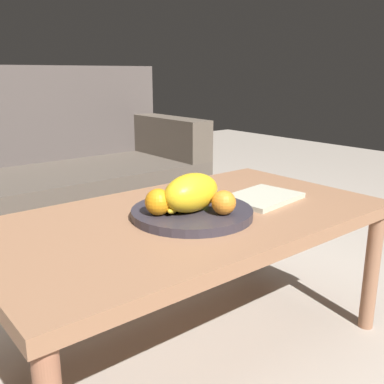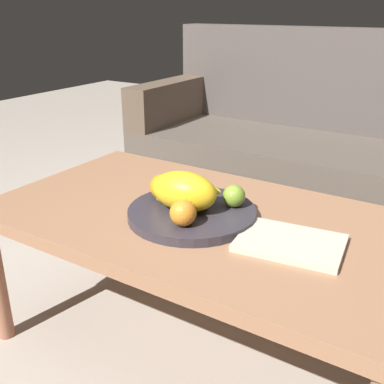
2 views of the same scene
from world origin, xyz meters
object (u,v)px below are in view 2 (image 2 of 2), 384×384
object	(u,v)px
coffee_table	(201,229)
couch	(309,156)
fruit_bowl	(192,213)
orange_left	(183,213)
apple_front	(234,196)
magazine	(290,243)
orange_front	(163,187)
banana_bunch	(190,194)
melon_large_front	(184,191)

from	to	relation	value
coffee_table	couch	xyz separation A→B (m)	(-0.08, 1.16, -0.11)
coffee_table	fruit_bowl	xyz separation A→B (m)	(-0.01, -0.03, 0.06)
orange_left	apple_front	world-z (taller)	orange_left
apple_front	magazine	world-z (taller)	apple_front
couch	magazine	size ratio (longest dim) A/B	6.80
orange_front	banana_bunch	xyz separation A→B (m)	(0.08, 0.02, -0.01)
banana_bunch	orange_left	bearing A→B (deg)	-65.01
fruit_bowl	banana_bunch	xyz separation A→B (m)	(-0.02, 0.03, 0.04)
orange_left	apple_front	distance (m)	0.18
banana_bunch	fruit_bowl	bearing A→B (deg)	-51.11
couch	magazine	world-z (taller)	couch
fruit_bowl	apple_front	distance (m)	0.13
orange_left	coffee_table	bearing A→B (deg)	100.21
coffee_table	apple_front	world-z (taller)	apple_front
couch	melon_large_front	xyz separation A→B (m)	(0.05, -1.20, 0.23)
couch	banana_bunch	distance (m)	1.18
coffee_table	fruit_bowl	size ratio (longest dim) A/B	3.40
apple_front	magazine	bearing A→B (deg)	-23.40
coffee_table	melon_large_front	size ratio (longest dim) A/B	6.45
magazine	orange_front	bearing A→B (deg)	169.04
coffee_table	melon_large_front	xyz separation A→B (m)	(-0.03, -0.05, 0.13)
apple_front	orange_front	bearing A→B (deg)	-162.37
coffee_table	couch	world-z (taller)	couch
couch	banana_bunch	size ratio (longest dim) A/B	9.77
coffee_table	apple_front	bearing A→B (deg)	32.19
orange_left	apple_front	xyz separation A→B (m)	(0.05, 0.17, -0.00)
coffee_table	apple_front	size ratio (longest dim) A/B	19.22
fruit_bowl	banana_bunch	size ratio (longest dim) A/B	2.03
orange_front	apple_front	world-z (taller)	orange_front
orange_front	magazine	bearing A→B (deg)	-3.57
fruit_bowl	orange_left	bearing A→B (deg)	-70.20
coffee_table	couch	distance (m)	1.16
coffee_table	magazine	world-z (taller)	magazine
fruit_bowl	magazine	xyz separation A→B (m)	(0.29, -0.01, -0.00)
coffee_table	melon_large_front	distance (m)	0.14
melon_large_front	banana_bunch	size ratio (longest dim) A/B	1.07
couch	melon_large_front	bearing A→B (deg)	-87.59
coffee_table	couch	size ratio (longest dim) A/B	0.71
melon_large_front	apple_front	world-z (taller)	melon_large_front
melon_large_front	apple_front	distance (m)	0.14
orange_left	magazine	bearing A→B (deg)	18.80
coffee_table	banana_bunch	xyz separation A→B (m)	(-0.04, 0.00, 0.10)
couch	fruit_bowl	bearing A→B (deg)	-86.83
couch	magazine	xyz separation A→B (m)	(0.35, -1.20, 0.16)
orange_left	magazine	world-z (taller)	orange_left
melon_large_front	magazine	world-z (taller)	melon_large_front
banana_bunch	couch	bearing A→B (deg)	92.05
fruit_bowl	orange_front	world-z (taller)	orange_front
orange_left	apple_front	size ratio (longest dim) A/B	1.10
magazine	coffee_table	bearing A→B (deg)	164.56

